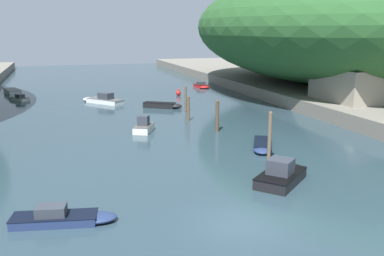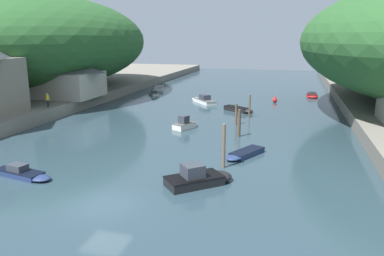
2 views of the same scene
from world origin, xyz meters
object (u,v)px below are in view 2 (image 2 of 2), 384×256
(boat_navy_launch, at_px, (203,100))
(channel_buoy_near, at_px, (275,100))
(boat_far_upstream, at_px, (24,173))
(boat_near_quay, at_px, (240,110))
(boat_moored_right, at_px, (200,178))
(boat_small_dinghy, at_px, (312,95))
(boat_red_skiff, at_px, (159,88))
(boathouse_shed, at_px, (69,78))
(person_on_quay, at_px, (47,99))
(boat_cabin_cruiser, at_px, (243,154))
(boat_white_cruiser, at_px, (154,93))
(boat_yellow_tender, at_px, (186,124))

(boat_navy_launch, height_order, channel_buoy_near, boat_navy_launch)
(boat_far_upstream, relative_size, channel_buoy_near, 4.73)
(boat_near_quay, bearing_deg, boat_moored_right, 34.77)
(boat_small_dinghy, xyz_separation_m, boat_red_skiff, (-27.01, 1.93, 0.06))
(boathouse_shed, bearing_deg, boat_navy_launch, 25.77)
(boat_far_upstream, bearing_deg, boathouse_shed, -143.27)
(boathouse_shed, distance_m, person_on_quay, 8.05)
(boat_navy_launch, xyz_separation_m, boat_cabin_cruiser, (9.22, -24.23, -0.17))
(boat_white_cruiser, height_order, channel_buoy_near, channel_buoy_near)
(channel_buoy_near, bearing_deg, boat_small_dinghy, 50.43)
(boathouse_shed, height_order, boat_navy_launch, boathouse_shed)
(boat_far_upstream, bearing_deg, boat_white_cruiser, -162.11)
(boat_small_dinghy, relative_size, boat_cabin_cruiser, 0.76)
(boat_white_cruiser, bearing_deg, boat_far_upstream, -118.09)
(boat_far_upstream, xyz_separation_m, boat_red_skiff, (-6.07, 44.32, 0.05))
(boat_yellow_tender, distance_m, boat_small_dinghy, 29.20)
(boat_near_quay, distance_m, boat_cabin_cruiser, 18.82)
(boat_moored_right, xyz_separation_m, person_on_quay, (-22.29, 15.04, 1.93))
(boat_yellow_tender, height_order, boat_far_upstream, boat_yellow_tender)
(boat_yellow_tender, relative_size, boat_far_upstream, 0.68)
(boat_moored_right, distance_m, boat_cabin_cruiser, 6.94)
(boathouse_shed, relative_size, boat_navy_launch, 1.48)
(boat_near_quay, bearing_deg, person_on_quay, -31.79)
(boat_navy_launch, height_order, boat_small_dinghy, boat_navy_launch)
(boat_red_skiff, bearing_deg, boat_yellow_tender, -81.60)
(boat_white_cruiser, distance_m, channel_buoy_near, 20.21)
(boathouse_shed, height_order, boat_red_skiff, boathouse_shed)
(boat_near_quay, distance_m, boat_small_dinghy, 17.99)
(boat_moored_right, bearing_deg, boat_navy_launch, 152.12)
(boat_small_dinghy, height_order, boat_moored_right, boat_moored_right)
(boathouse_shed, bearing_deg, boat_cabin_cruiser, -31.46)
(person_on_quay, bearing_deg, boat_small_dinghy, -41.43)
(boat_far_upstream, bearing_deg, boat_red_skiff, -161.44)
(boat_near_quay, relative_size, boat_small_dinghy, 1.29)
(boat_white_cruiser, bearing_deg, boat_yellow_tender, -96.17)
(boat_white_cruiser, distance_m, boat_red_skiff, 6.58)
(boat_far_upstream, height_order, boat_cabin_cruiser, boat_far_upstream)
(boat_navy_launch, height_order, boat_cabin_cruiser, boat_navy_launch)
(boat_navy_launch, distance_m, boat_near_quay, 8.47)
(boat_far_upstream, distance_m, boat_cabin_cruiser, 16.61)
(boathouse_shed, distance_m, boat_white_cruiser, 15.57)
(boat_moored_right, bearing_deg, boat_white_cruiser, 164.22)
(boat_yellow_tender, height_order, boat_cabin_cruiser, boat_yellow_tender)
(boat_navy_launch, bearing_deg, channel_buoy_near, -24.57)
(boat_yellow_tender, relative_size, boat_white_cruiser, 0.96)
(boat_white_cruiser, xyz_separation_m, boat_cabin_cruiser, (18.94, -29.27, -0.04))
(boat_cabin_cruiser, bearing_deg, boat_yellow_tender, -21.26)
(boat_navy_launch, height_order, boat_red_skiff, boat_navy_launch)
(boat_yellow_tender, distance_m, boat_moored_right, 15.65)
(boat_navy_launch, relative_size, boat_cabin_cruiser, 1.25)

